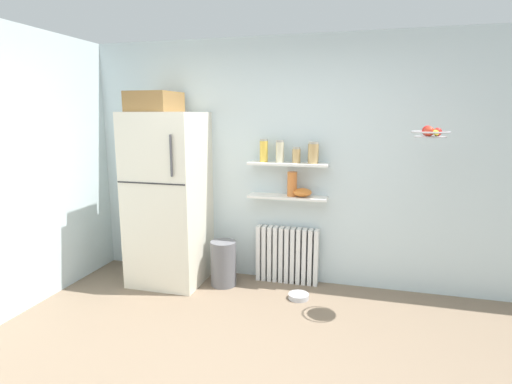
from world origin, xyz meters
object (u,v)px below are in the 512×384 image
Objects in this scene: storage_jar_1 at (280,151)px; hanging_fruit_basket at (431,133)px; refrigerator at (168,195)px; trash_bin at (223,263)px; shelf_bowl at (302,192)px; storage_jar_0 at (264,151)px; pet_food_bowl at (299,296)px; vase at (292,184)px; storage_jar_3 at (313,153)px; radiator at (287,255)px; storage_jar_2 at (296,155)px.

storage_jar_1 is 0.74× the size of hanging_fruit_basket.
refrigerator is 0.95m from trash_bin.
shelf_bowl is (0.24, 0.00, -0.42)m from storage_jar_1.
trash_bin is (-0.38, -0.23, -1.19)m from storage_jar_0.
vase is at bearing 112.66° from pet_food_bowl.
shelf_bowl is at bearing 16.17° from trash_bin.
trash_bin is 2.40m from hanging_fruit_basket.
storage_jar_3 is 1.45m from pet_food_bowl.
storage_jar_1 is (1.17, 0.24, 0.47)m from refrigerator.
refrigerator is at bearing -178.89° from trash_bin.
trash_bin is (-0.64, -0.26, -0.06)m from radiator.
refrigerator reaches higher than trash_bin.
hanging_fruit_basket is at bearing -19.73° from storage_jar_2.
radiator is at bearing 19.20° from storage_jar_1.
storage_jar_0 is at bearing 141.92° from pet_food_bowl.
refrigerator reaches higher than storage_jar_3.
storage_jar_2 is 0.33× the size of trash_bin.
storage_jar_3 is at bearing -6.62° from radiator.
shelf_bowl is 0.95× the size of pet_food_bowl.
trash_bin is at bearing -163.83° from shelf_bowl.
refrigerator is 6.54× the size of hanging_fruit_basket.
storage_jar_1 is at bearing 180.00° from storage_jar_2.
hanging_fruit_basket is (1.29, -0.46, 1.35)m from radiator.
radiator is 0.79m from vase.
shelf_bowl is (-0.10, 0.00, -0.41)m from storage_jar_3.
pet_food_bowl is at bearing -63.16° from radiator.
storage_jar_3 reaches higher than storage_jar_2.
storage_jar_1 is at bearing 11.72° from refrigerator.
hanging_fruit_basket reaches higher than storage_jar_1.
shelf_bowl is (0.07, 0.00, -0.39)m from storage_jar_2.
pet_food_bowl is 1.97m from hanging_fruit_basket.
trash_bin is at bearing -157.40° from storage_jar_1.
storage_jar_1 is at bearing 22.60° from trash_bin.
shelf_bowl is at bearing 159.16° from hanging_fruit_basket.
radiator is at bearing 147.25° from vase.
hanging_fruit_basket is (1.93, -0.20, 1.42)m from trash_bin.
storage_jar_0 is 0.93× the size of vase.
storage_jar_1 is at bearing 128.35° from pet_food_bowl.
storage_jar_1 reaches higher than radiator.
vase is (0.31, 0.00, -0.34)m from storage_jar_0.
vase is 0.53× the size of trash_bin.
storage_jar_3 is at bearing 0.00° from storage_jar_1.
storage_jar_2 is 0.84× the size of shelf_bowl.
shelf_bowl is (0.11, 0.00, -0.08)m from vase.
vase is 0.82× the size of hanging_fruit_basket.
storage_jar_3 is at bearing 0.00° from vase.
storage_jar_0 is 1.62m from hanging_fruit_basket.
refrigerator is at bearing -170.24° from shelf_bowl.
storage_jar_0 is 0.52m from storage_jar_3.
storage_jar_3 is at bearing 157.29° from hanging_fruit_basket.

